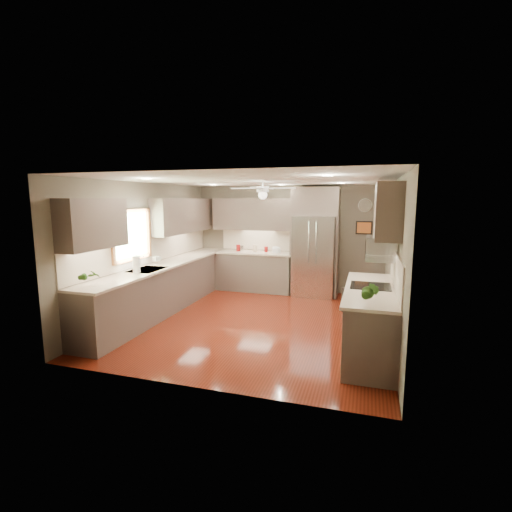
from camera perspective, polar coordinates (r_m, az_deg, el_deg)
The scene contains 28 objects.
floor at distance 6.81m, azimuth 0.29°, elevation -9.98°, with size 5.00×5.00×0.00m, color #451309.
ceiling at distance 6.46m, azimuth 0.31°, elevation 11.52°, with size 5.00×5.00×0.00m, color white.
wall_back at distance 8.92m, azimuth 4.89°, elevation 2.70°, with size 4.50×4.50×0.00m, color #655C4D.
wall_front at distance 4.22m, azimuth -9.46°, elevation -4.23°, with size 4.50×4.50×0.00m, color #655C4D.
wall_left at distance 7.47m, azimuth -16.48°, elevation 1.18°, with size 5.00×5.00×0.00m, color #655C4D.
wall_right at distance 6.27m, azimuth 20.43°, elevation -0.42°, with size 5.00×5.00×0.00m, color #655C4D.
canister_a at distance 8.96m, azimuth -2.75°, elevation 1.26°, with size 0.10×0.10×0.16m, color maroon.
canister_b at distance 8.93m, azimuth -2.20°, elevation 1.18°, with size 0.09×0.09×0.14m, color silver.
canister_c at distance 8.83m, azimuth -0.12°, elevation 1.22°, with size 0.10×0.10×0.16m, color #C5B194.
canister_d at distance 8.83m, azimuth 1.56°, elevation 1.02°, with size 0.09×0.09×0.13m, color maroon.
soap_bottle at distance 7.48m, azimuth -14.95°, elevation -0.40°, with size 0.09×0.09×0.19m, color white.
potted_plant_left at distance 5.81m, azimuth -24.19°, elevation -2.79°, with size 0.17×0.12×0.33m, color #275017.
potted_plant_right at distance 4.56m, azimuth 17.20°, elevation -5.36°, with size 0.19×0.15×0.34m, color #275017.
bowl at distance 8.74m, azimuth 3.09°, elevation 0.73°, with size 0.23×0.23×0.06m, color #C5B194.
left_run at distance 7.58m, azimuth -13.73°, elevation -4.49°, with size 0.65×4.70×1.45m.
back_run at distance 8.93m, azimuth -0.12°, elevation -2.23°, with size 1.85×0.65×1.45m.
uppers at distance 7.37m, azimuth -3.67°, elevation 6.28°, with size 4.50×4.70×0.95m.
window at distance 7.01m, azimuth -18.62°, elevation 3.08°, with size 0.05×1.12×0.92m.
sink at distance 6.94m, azimuth -16.41°, elevation -2.25°, with size 0.50×0.70×0.32m.
refrigerator at distance 8.48m, azimuth 9.04°, elevation 1.88°, with size 1.06×0.75×2.45m.
right_run at distance 5.65m, azimuth 17.20°, elevation -9.22°, with size 0.70×2.20×1.45m.
microwave at distance 5.68m, azimuth 18.62°, elevation 1.12°, with size 0.43×0.55×0.34m.
ceiling_fan at distance 6.74m, azimuth 1.05°, elevation 9.98°, with size 1.18×1.18×0.32m.
recessed_lights at distance 6.85m, azimuth 0.95°, elevation 11.31°, with size 2.84×3.14×0.01m.
wall_clock at distance 8.67m, azimuth 16.43°, elevation 7.49°, with size 0.30×0.03×0.30m.
framed_print at distance 8.68m, azimuth 16.28°, elevation 4.20°, with size 0.36×0.03×0.30m.
stool at distance 7.41m, azimuth 15.15°, elevation -6.82°, with size 0.58×0.58×0.50m.
paper_towel at distance 6.65m, azimuth -17.92°, elevation -1.27°, with size 0.12×0.12×0.31m.
Camera 1 is at (1.84, -6.18, 2.19)m, focal length 26.00 mm.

